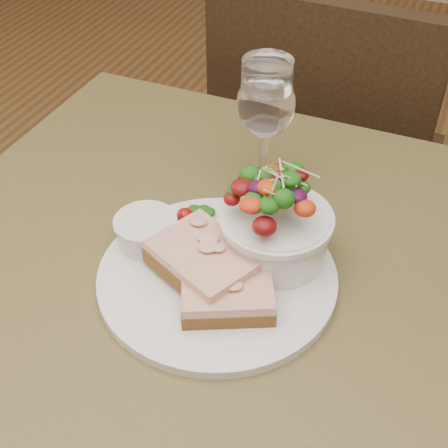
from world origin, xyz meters
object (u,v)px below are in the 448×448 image
at_px(dinner_plate, 217,276).
at_px(sandwich_back, 205,260).
at_px(sandwich_front, 227,294).
at_px(salad_bowl, 277,216).
at_px(chair_far, 323,223).
at_px(ramekin, 146,230).
at_px(wine_glass, 266,108).
at_px(cafe_table, 216,336).

bearing_deg(dinner_plate, sandwich_back, -139.87).
bearing_deg(sandwich_front, sandwich_back, 117.88).
bearing_deg(sandwich_front, salad_bowl, 51.69).
bearing_deg(salad_bowl, chair_far, 96.26).
height_order(chair_far, sandwich_front, chair_far).
relative_size(ramekin, salad_bowl, 0.56).
relative_size(sandwich_front, salad_bowl, 0.97).
height_order(salad_bowl, wine_glass, wine_glass).
relative_size(dinner_plate, sandwich_front, 2.28).
xyz_separation_m(cafe_table, salad_bowl, (0.05, 0.06, 0.17)).
xyz_separation_m(sandwich_back, salad_bowl, (0.06, 0.07, 0.03)).
height_order(dinner_plate, sandwich_front, sandwich_front).
bearing_deg(wine_glass, dinner_plate, -85.37).
relative_size(cafe_table, sandwich_back, 5.47).
bearing_deg(dinner_plate, wine_glass, 94.63).
xyz_separation_m(cafe_table, ramekin, (-0.10, 0.02, 0.13)).
distance_m(cafe_table, ramekin, 0.17).
relative_size(cafe_table, chair_far, 0.89).
relative_size(chair_far, sandwich_back, 6.15).
bearing_deg(chair_far, dinner_plate, 94.02).
xyz_separation_m(salad_bowl, wine_glass, (-0.07, 0.14, 0.05)).
distance_m(sandwich_back, ramekin, 0.09).
xyz_separation_m(chair_far, sandwich_front, (0.05, -0.71, 0.48)).
bearing_deg(wine_glass, cafe_table, -85.84).
xyz_separation_m(chair_far, dinner_plate, (0.02, -0.68, 0.46)).
bearing_deg(sandwich_back, salad_bowl, 71.88).
relative_size(cafe_table, ramekin, 11.22).
xyz_separation_m(chair_far, ramekin, (-0.08, -0.66, 0.49)).
relative_size(sandwich_front, ramekin, 1.73).
distance_m(sandwich_back, salad_bowl, 0.10).
bearing_deg(wine_glass, chair_far, 90.22).
bearing_deg(salad_bowl, dinner_plate, -131.90).
height_order(cafe_table, wine_glass, wine_glass).
distance_m(dinner_plate, wine_glass, 0.23).
relative_size(dinner_plate, ramekin, 3.94).
distance_m(dinner_plate, salad_bowl, 0.10).
bearing_deg(chair_far, sandwich_front, 96.26).
relative_size(sandwich_front, sandwich_back, 0.84).
bearing_deg(dinner_plate, chair_far, 91.49).
distance_m(dinner_plate, sandwich_back, 0.03).
distance_m(sandwich_back, wine_glass, 0.22).
height_order(chair_far, salad_bowl, chair_far).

